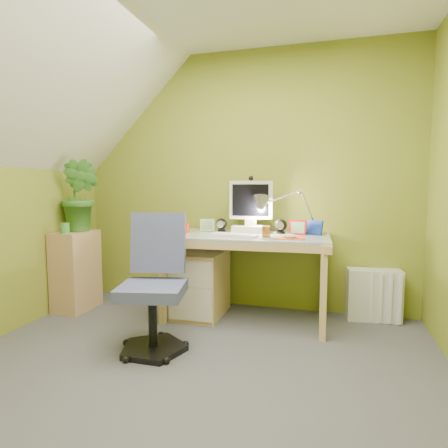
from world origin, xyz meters
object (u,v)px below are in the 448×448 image
(monitor, at_px, (251,201))
(desk_lamp, at_px, (302,202))
(potted_plant, at_px, (80,196))
(desk, at_px, (246,277))
(task_chair, at_px, (152,289))
(radiator, at_px, (374,295))
(side_ledge, at_px, (76,271))

(monitor, distance_m, desk_lamp, 0.45)
(monitor, relative_size, potted_plant, 0.85)
(desk, distance_m, potted_plant, 1.70)
(desk_lamp, bearing_deg, task_chair, -143.17)
(monitor, xyz_separation_m, desk_lamp, (0.45, 0.00, -0.01))
(monitor, bearing_deg, desk, -99.66)
(monitor, distance_m, potted_plant, 1.58)
(desk_lamp, height_order, task_chair, desk_lamp)
(desk, xyz_separation_m, radiator, (1.06, 0.27, -0.15))
(side_ledge, relative_size, radiator, 1.66)
(radiator, bearing_deg, potted_plant, -176.94)
(desk, distance_m, desk_lamp, 0.81)
(desk, height_order, monitor, monitor)
(potted_plant, bearing_deg, monitor, 11.38)
(desk_lamp, height_order, radiator, desk_lamp)
(desk, distance_m, monitor, 0.67)
(side_ledge, bearing_deg, task_chair, -29.94)
(monitor, distance_m, side_ledge, 1.75)
(desk, height_order, task_chair, task_chair)
(task_chair, bearing_deg, potted_plant, 135.05)
(potted_plant, height_order, task_chair, potted_plant)
(monitor, xyz_separation_m, potted_plant, (-1.54, -0.31, 0.04))
(desk_lamp, bearing_deg, side_ledge, -179.81)
(desk_lamp, relative_size, radiator, 1.24)
(desk, relative_size, task_chair, 1.54)
(radiator, bearing_deg, side_ledge, -176.02)
(side_ledge, bearing_deg, radiator, 9.65)
(monitor, height_order, desk_lamp, monitor)
(desk_lamp, distance_m, task_chair, 1.48)
(potted_plant, bearing_deg, desk_lamp, 8.86)
(potted_plant, bearing_deg, side_ledge, -129.60)
(desk, bearing_deg, side_ledge, -176.08)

